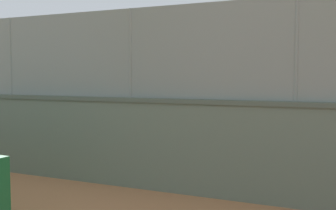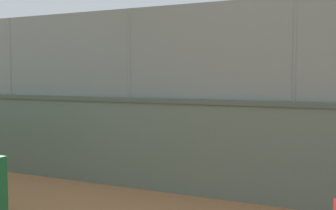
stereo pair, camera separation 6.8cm
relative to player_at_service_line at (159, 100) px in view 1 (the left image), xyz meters
The scene contains 7 objects.
ground_plane 5.77m from the player_at_service_line, behind, with size 260.00×260.00×0.00m, color #A36B42.
perimeter_wall 13.45m from the player_at_service_line, 119.37° to the left, with size 22.17×0.59×1.74m.
fence_panel_on_wall 13.55m from the player_at_service_line, 119.37° to the left, with size 21.80×0.21×1.72m.
player_at_service_line is the anchor object (origin of this frame).
player_near_wall_returning 6.66m from the player_at_service_line, 150.71° to the left, with size 0.80×1.07×1.70m.
player_foreground_swinging 6.41m from the player_at_service_line, 97.35° to the left, with size 1.27×0.75×1.62m.
sports_ball 2.23m from the player_at_service_line, 67.71° to the left, with size 0.22×0.22×0.22m, color orange.
Camera 1 is at (-3.48, 19.83, 2.15)m, focal length 44.77 mm.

